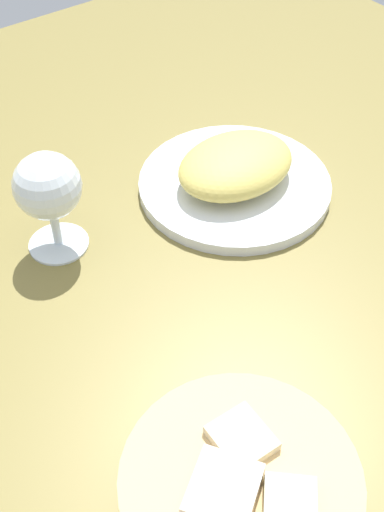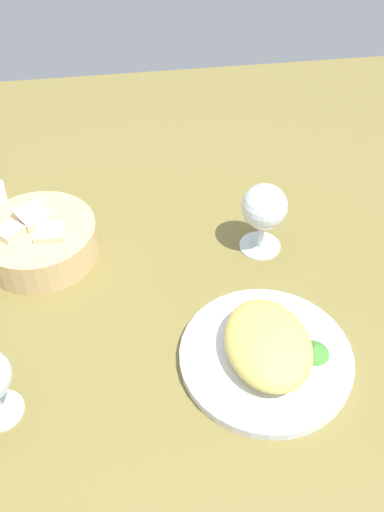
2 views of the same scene
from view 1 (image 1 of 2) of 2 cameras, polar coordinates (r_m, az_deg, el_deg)
ground_plane at (r=66.75cm, az=0.54°, el=-6.03°), size 140.00×140.00×2.00cm
plate at (r=80.18cm, az=3.74°, el=6.26°), size 23.41×23.41×1.40cm
omelette at (r=78.31cm, az=3.85°, el=7.97°), size 15.36×11.87×4.64cm
lettuce_garnish at (r=83.43cm, az=1.37°, el=9.47°), size 4.32×4.32×1.69cm
bread_basket at (r=53.08cm, az=4.15°, el=-19.96°), size 18.28×18.28×7.22cm
wine_glass_near at (r=69.50cm, az=-12.48°, el=5.64°), size 7.24×7.24×12.12cm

